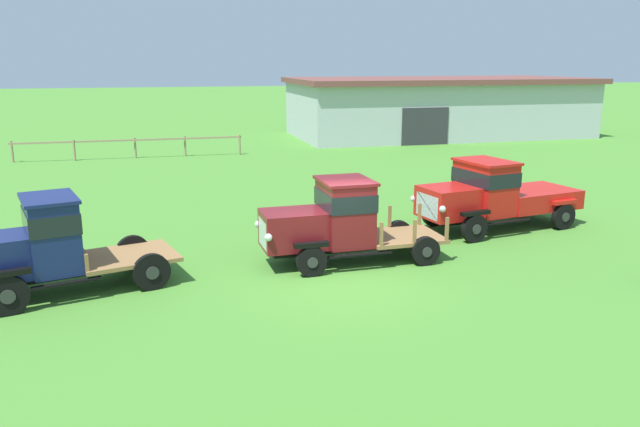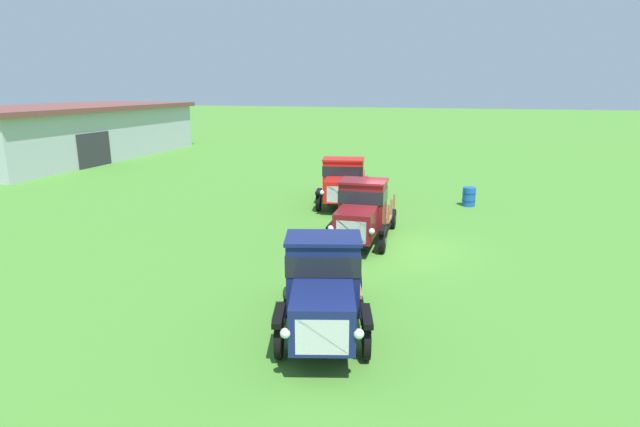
{
  "view_description": "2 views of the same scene",
  "coord_description": "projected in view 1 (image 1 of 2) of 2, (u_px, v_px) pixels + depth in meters",
  "views": [
    {
      "loc": [
        -4.26,
        -14.22,
        5.35
      ],
      "look_at": [
        0.23,
        2.88,
        1.0
      ],
      "focal_mm": 35.0,
      "sensor_mm": 36.0,
      "label": 1
    },
    {
      "loc": [
        -16.94,
        -2.09,
        5.57
      ],
      "look_at": [
        0.23,
        2.88,
        1.0
      ],
      "focal_mm": 28.0,
      "sensor_mm": 36.0,
      "label": 2
    }
  ],
  "objects": [
    {
      "name": "ground_plane",
      "position": [
        340.0,
        279.0,
        15.68
      ],
      "size": [
        240.0,
        240.0,
        0.0
      ],
      "primitive_type": "plane",
      "color": "#47842D"
    },
    {
      "name": "farm_shed",
      "position": [
        438.0,
        107.0,
        45.28
      ],
      "size": [
        21.09,
        10.32,
        4.13
      ],
      "color": "#B2B7BC",
      "rests_on": "ground"
    },
    {
      "name": "paddock_fence",
      "position": [
        131.0,
        144.0,
        34.73
      ],
      "size": [
        12.41,
        0.4,
        1.16
      ],
      "color": "#997F60",
      "rests_on": "ground"
    },
    {
      "name": "vintage_truck_foreground_near",
      "position": [
        42.0,
        245.0,
        14.36
      ],
      "size": [
        5.29,
        3.03,
        2.33
      ],
      "color": "black",
      "rests_on": "ground"
    },
    {
      "name": "vintage_truck_second_in_line",
      "position": [
        335.0,
        220.0,
        16.7
      ],
      "size": [
        5.1,
        2.14,
        2.29
      ],
      "color": "black",
      "rests_on": "ground"
    },
    {
      "name": "vintage_truck_midrow_center",
      "position": [
        493.0,
        195.0,
        20.14
      ],
      "size": [
        5.86,
        3.05,
        2.28
      ],
      "color": "black",
      "rests_on": "ground"
    }
  ]
}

